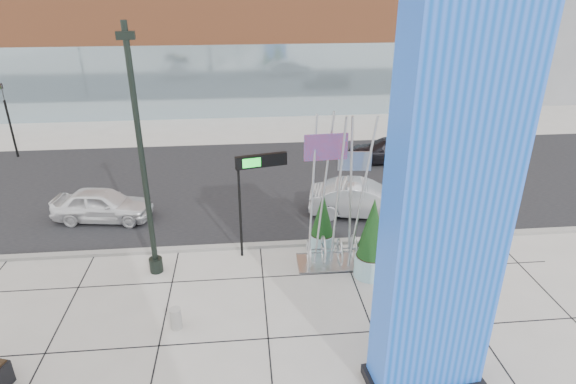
{
  "coord_description": "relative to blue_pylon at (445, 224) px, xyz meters",
  "views": [
    {
      "loc": [
        0.53,
        -11.53,
        9.27
      ],
      "look_at": [
        1.85,
        2.0,
        3.11
      ],
      "focal_mm": 30.0,
      "sensor_mm": 36.0,
      "label": 1
    }
  ],
  "objects": [
    {
      "name": "ground",
      "position": [
        -4.72,
        2.92,
        -4.46
      ],
      "size": [
        160.0,
        160.0,
        0.0
      ],
      "primitive_type": "plane",
      "color": "#9E9991",
      "rests_on": "ground"
    },
    {
      "name": "street_asphalt",
      "position": [
        -4.72,
        12.92,
        -4.45
      ],
      "size": [
        80.0,
        12.0,
        0.02
      ],
      "primitive_type": "cube",
      "color": "black",
      "rests_on": "ground"
    },
    {
      "name": "curb_edge",
      "position": [
        -4.72,
        6.92,
        -4.4
      ],
      "size": [
        80.0,
        0.3,
        0.12
      ],
      "primitive_type": "cube",
      "color": "gray",
      "rests_on": "ground"
    },
    {
      "name": "tower_podium",
      "position": [
        -3.72,
        29.92,
        1.04
      ],
      "size": [
        34.0,
        10.0,
        11.0
      ],
      "primitive_type": "cube",
      "color": "#AB5931",
      "rests_on": "ground"
    },
    {
      "name": "tower_glass_front",
      "position": [
        -3.72,
        25.12,
        -1.96
      ],
      "size": [
        34.0,
        0.6,
        5.0
      ],
      "primitive_type": "cube",
      "color": "#8CA5B2",
      "rests_on": "ground"
    },
    {
      "name": "blue_pylon",
      "position": [
        0.0,
        0.0,
        0.0
      ],
      "size": [
        2.88,
        1.52,
        9.23
      ],
      "rotation": [
        0.0,
        0.0,
        0.11
      ],
      "color": "blue",
      "rests_on": "ground"
    },
    {
      "name": "lamp_post",
      "position": [
        -7.32,
        5.64,
        -1.13
      ],
      "size": [
        0.53,
        0.45,
        8.14
      ],
      "rotation": [
        0.0,
        0.0,
        0.08
      ],
      "color": "black",
      "rests_on": "ground"
    },
    {
      "name": "public_art_sculpture",
      "position": [
        -1.27,
        5.54,
        -3.04
      ],
      "size": [
        2.4,
        1.23,
        5.4
      ],
      "rotation": [
        0.0,
        0.0,
        -0.02
      ],
      "color": "silver",
      "rests_on": "ground"
    },
    {
      "name": "concrete_bollard",
      "position": [
        -6.31,
        2.64,
        -4.14
      ],
      "size": [
        0.33,
        0.33,
        0.65
      ],
      "primitive_type": "cylinder",
      "color": "gray",
      "rests_on": "ground"
    },
    {
      "name": "overhead_street_sign",
      "position": [
        -3.75,
        6.37,
        -1.21
      ],
      "size": [
        1.77,
        0.54,
        3.79
      ],
      "rotation": [
        0.0,
        0.0,
        0.22
      ],
      "color": "black",
      "rests_on": "ground"
    },
    {
      "name": "round_planter_east",
      "position": [
        -0.12,
        4.72,
        -3.18
      ],
      "size": [
        1.08,
        1.08,
        2.7
      ],
      "color": "#99C8CD",
      "rests_on": "ground"
    },
    {
      "name": "round_planter_mid",
      "position": [
        0.07,
        5.4,
        -3.26
      ],
      "size": [
        1.01,
        1.01,
        2.53
      ],
      "color": "#99C8CD",
      "rests_on": "ground"
    },
    {
      "name": "round_planter_west",
      "position": [
        -1.47,
        6.52,
        -3.37
      ],
      "size": [
        0.92,
        0.92,
        2.29
      ],
      "color": "#99C8CD",
      "rests_on": "ground"
    },
    {
      "name": "car_white_west",
      "position": [
        -10.03,
        9.72,
        -3.78
      ],
      "size": [
        4.15,
        2.11,
        1.35
      ],
      "primitive_type": "imported",
      "rotation": [
        0.0,
        0.0,
        1.44
      ],
      "color": "silver",
      "rests_on": "ground"
    },
    {
      "name": "car_silver_mid",
      "position": [
        0.65,
        9.09,
        -3.73
      ],
      "size": [
        4.62,
        2.39,
        1.45
      ],
      "primitive_type": "imported",
      "rotation": [
        0.0,
        0.0,
        1.37
      ],
      "color": "#AAACB2",
      "rests_on": "ground"
    },
    {
      "name": "car_dark_east",
      "position": [
        3.5,
        15.21,
        -3.82
      ],
      "size": [
        4.49,
        2.03,
        1.28
      ],
      "primitive_type": "imported",
      "rotation": [
        0.0,
        0.0,
        -1.63
      ],
      "color": "black",
      "rests_on": "ground"
    },
    {
      "name": "traffic_signal",
      "position": [
        -16.72,
        17.92,
        -2.16
      ],
      "size": [
        0.15,
        0.18,
        4.1
      ],
      "color": "black",
      "rests_on": "ground"
    }
  ]
}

